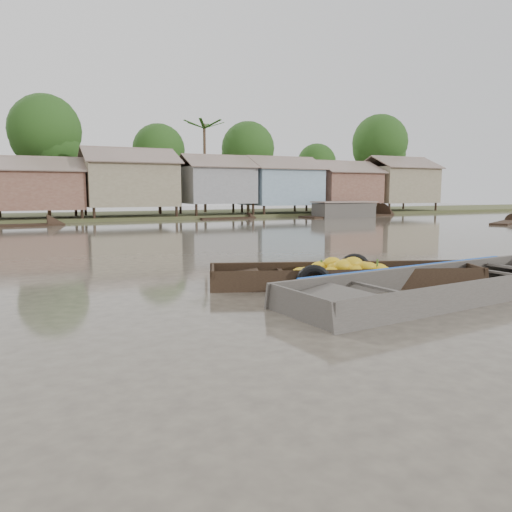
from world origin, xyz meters
name	(u,v)px	position (x,y,z in m)	size (l,w,h in m)	color
ground	(297,294)	(0.00, 0.00, 0.00)	(120.00, 120.00, 0.00)	#484037
riverbank	(130,179)	(3.03, 31.86, 3.07)	(120.00, 12.47, 10.22)	#384723
banana_boat	(342,276)	(1.51, 0.52, 0.19)	(6.39, 3.61, 0.91)	black
viewer_boat	(448,292)	(2.82, -1.44, 0.07)	(8.02, 2.82, 0.63)	#423C37
distant_boats	(288,216)	(13.55, 24.61, 0.22)	(46.62, 15.45, 1.38)	black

